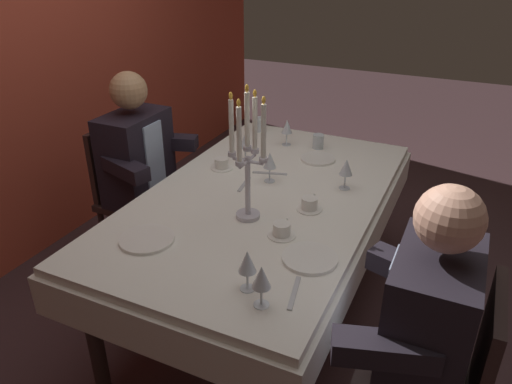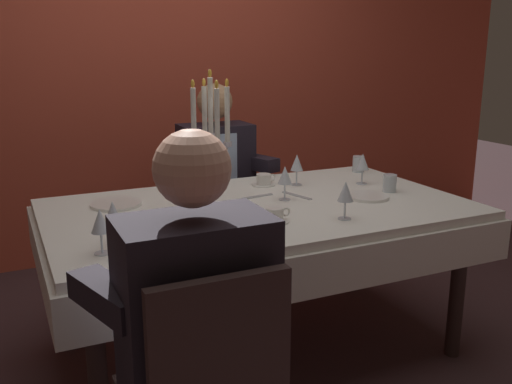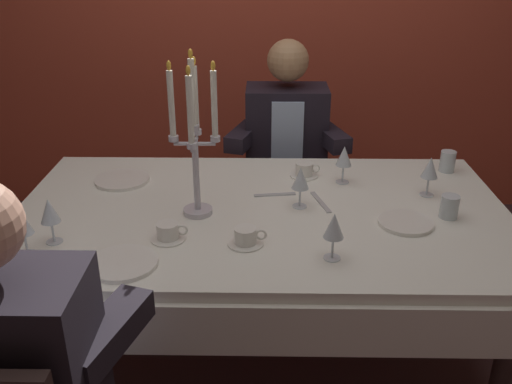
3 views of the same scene
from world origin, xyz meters
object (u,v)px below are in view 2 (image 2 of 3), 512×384
Objects in this scene: wine_glass_3 at (285,176)px; wine_glass_5 at (113,214)px; water_tumbler_0 at (358,164)px; coffee_cup_2 at (211,222)px; dinner_plate_2 at (368,197)px; coffee_cup_1 at (275,216)px; wine_glass_2 at (363,163)px; dining_table at (259,229)px; coffee_cup_0 at (264,180)px; wine_glass_1 at (297,163)px; seated_diner_1 at (216,168)px; wine_glass_4 at (100,222)px; dinner_plate_0 at (197,244)px; candelabra at (211,146)px; water_tumbler_1 at (390,183)px; seated_diner_0 at (197,309)px; dinner_plate_1 at (116,204)px; wine_glass_0 at (346,192)px.

wine_glass_5 is at bearing -161.28° from wine_glass_3.
water_tumbler_0 reaches higher than coffee_cup_2.
dinner_plate_2 is 1.52× the size of coffee_cup_1.
dining_table is at bearing -167.71° from wine_glass_2.
wine_glass_3 is 1.24× the size of coffee_cup_0.
seated_diner_1 is at bearing 109.66° from wine_glass_1.
coffee_cup_0 is at bearing -174.11° from water_tumbler_0.
wine_glass_1 is at bearing 159.19° from wine_glass_2.
wine_glass_4 is 0.10m from wine_glass_5.
dinner_plate_0 is 1.69× the size of coffee_cup_1.
wine_glass_1 is 0.19m from coffee_cup_0.
wine_glass_1 is 1.00× the size of wine_glass_2.
candelabra is 6.58× the size of water_tumbler_0.
wine_glass_4 is at bearing -161.26° from wine_glass_2.
dining_table is at bearing -118.78° from coffee_cup_0.
water_tumbler_0 is at bearing 32.51° from dinner_plate_0.
dinner_plate_0 is 2.54× the size of water_tumbler_1.
dining_table is 0.50m from wine_glass_1.
wine_glass_5 is at bearing -171.51° from water_tumbler_1.
coffee_cup_2 is at bearing 66.21° from seated_diner_0.
dinner_plate_2 is 2.14× the size of water_tumbler_0.
wine_glass_2 and wine_glass_3 have the same top height.
wine_glass_4 reaches higher than coffee_cup_2.
dinner_plate_0 is 1.36× the size of wine_glass_5.
water_tumbler_1 is at bearing 10.18° from coffee_cup_2.
dinner_plate_0 is 1.01m from dinner_plate_2.
coffee_cup_0 is 0.55m from seated_diner_1.
dinner_plate_1 is 1.43m from water_tumbler_0.
wine_glass_3 reaches higher than coffee_cup_2.
candelabra reaches higher than wine_glass_1.
water_tumbler_0 is 0.47m from water_tumbler_1.
seated_diner_1 is at bearing 53.95° from wine_glass_5.
coffee_cup_0 is (-0.64, -0.07, -0.02)m from water_tumbler_0.
wine_glass_2 is 1.06m from coffee_cup_2.
candelabra is at bearing 68.31° from coffee_cup_2.
coffee_cup_1 is (-0.20, -0.29, -0.09)m from wine_glass_3.
wine_glass_0 is 1.75× the size of water_tumbler_0.
coffee_cup_2 is at bearing -144.04° from dining_table.
water_tumbler_1 is at bearing 32.88° from wine_glass_0.
coffee_cup_0 is at bearing 49.80° from dinner_plate_0.
water_tumbler_0 is at bearing 15.50° from wine_glass_1.
wine_glass_2 is at bearing -5.47° from dinner_plate_1.
dinner_plate_0 is at bearing -118.21° from candelabra.
wine_glass_4 is 1.86× the size of water_tumbler_1.
coffee_cup_0 is at bearing 5.07° from dinner_plate_1.
wine_glass_3 is (0.39, 0.06, -0.18)m from candelabra.
candelabra is at bearing -139.09° from coffee_cup_0.
wine_glass_2 reaches higher than coffee_cup_2.
dinner_plate_2 is 0.31m from wine_glass_2.
wine_glass_5 is at bearing -153.30° from wine_glass_1.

